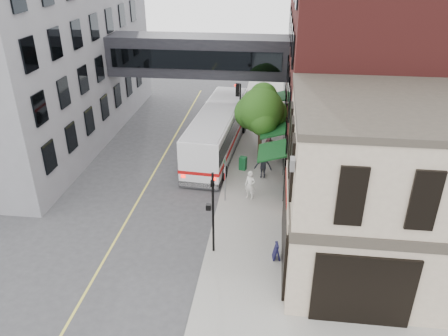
% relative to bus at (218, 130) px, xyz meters
% --- Properties ---
extents(ground, '(120.00, 120.00, 0.00)m').
position_rel_bus_xyz_m(ground, '(1.02, -14.33, -1.84)').
color(ground, '#38383A').
rests_on(ground, ground).
extents(sidewalk_main, '(4.00, 60.00, 0.15)m').
position_rel_bus_xyz_m(sidewalk_main, '(3.02, -0.33, -1.77)').
color(sidewalk_main, gray).
rests_on(sidewalk_main, ground).
extents(corner_building, '(10.19, 8.12, 8.45)m').
position_rel_bus_xyz_m(corner_building, '(9.99, -12.33, 2.37)').
color(corner_building, tan).
rests_on(corner_building, ground).
extents(brick_building, '(13.76, 18.00, 14.00)m').
position_rel_bus_xyz_m(brick_building, '(11.00, 0.66, 5.15)').
color(brick_building, '#551D1A').
rests_on(brick_building, ground).
extents(opposite_building, '(14.00, 24.00, 14.00)m').
position_rel_bus_xyz_m(opposite_building, '(-15.98, 1.67, 5.16)').
color(opposite_building, slate).
rests_on(opposite_building, ground).
extents(skyway_bridge, '(14.00, 3.18, 3.00)m').
position_rel_bus_xyz_m(skyway_bridge, '(-1.98, 3.67, 4.66)').
color(skyway_bridge, black).
rests_on(skyway_bridge, ground).
extents(traffic_signal_near, '(0.44, 0.22, 4.60)m').
position_rel_bus_xyz_m(traffic_signal_near, '(1.39, -12.33, 1.14)').
color(traffic_signal_near, black).
rests_on(traffic_signal_near, sidewalk_main).
extents(traffic_signal_far, '(0.53, 0.28, 4.50)m').
position_rel_bus_xyz_m(traffic_signal_far, '(1.28, 2.67, 1.50)').
color(traffic_signal_far, black).
rests_on(traffic_signal_far, sidewalk_main).
extents(street_sign_pole, '(0.08, 0.75, 3.00)m').
position_rel_bus_xyz_m(street_sign_pole, '(1.41, -7.33, 0.09)').
color(street_sign_pole, gray).
rests_on(street_sign_pole, sidewalk_main).
extents(street_tree, '(3.80, 3.20, 5.60)m').
position_rel_bus_xyz_m(street_tree, '(3.22, -1.11, 2.07)').
color(street_tree, '#382619').
rests_on(street_tree, sidewalk_main).
extents(lane_marking, '(0.12, 40.00, 0.01)m').
position_rel_bus_xyz_m(lane_marking, '(-3.98, -4.33, -1.84)').
color(lane_marking, '#D8CC4C').
rests_on(lane_marking, ground).
extents(bus, '(3.65, 12.38, 3.29)m').
position_rel_bus_xyz_m(bus, '(0.00, 0.00, 0.00)').
color(bus, white).
rests_on(bus, ground).
extents(pedestrian_a, '(0.78, 0.65, 1.83)m').
position_rel_bus_xyz_m(pedestrian_a, '(2.90, -6.87, -0.78)').
color(pedestrian_a, white).
rests_on(pedestrian_a, sidewalk_main).
extents(pedestrian_b, '(1.00, 0.82, 1.90)m').
position_rel_bus_xyz_m(pedestrian_b, '(3.92, -1.07, -0.74)').
color(pedestrian_b, pink).
rests_on(pedestrian_b, sidewalk_main).
extents(pedestrian_c, '(1.24, 0.78, 1.83)m').
position_rel_bus_xyz_m(pedestrian_c, '(3.59, -4.04, -0.77)').
color(pedestrian_c, black).
rests_on(pedestrian_c, sidewalk_main).
extents(newspaper_box, '(0.56, 0.53, 0.94)m').
position_rel_bus_xyz_m(newspaper_box, '(2.16, -3.01, -1.22)').
color(newspaper_box, '#16622F').
rests_on(newspaper_box, sidewalk_main).
extents(sandwich_board, '(0.38, 0.53, 0.89)m').
position_rel_bus_xyz_m(sandwich_board, '(4.62, -12.59, -1.25)').
color(sandwich_board, black).
rests_on(sandwich_board, sidewalk_main).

